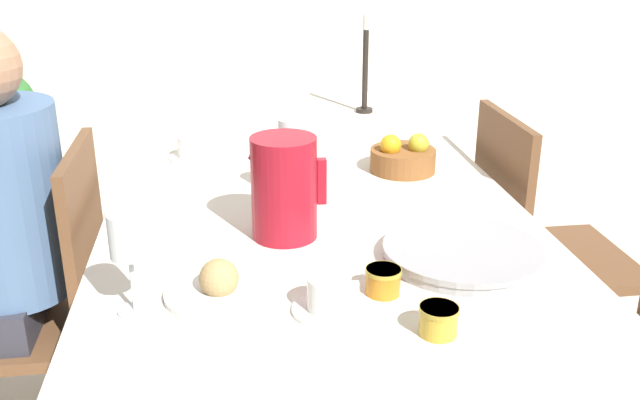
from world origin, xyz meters
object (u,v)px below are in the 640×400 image
at_px(teacup_across, 192,149).
at_px(fruit_bowl, 403,158).
at_px(wine_glass_water, 292,140).
at_px(wine_glass_juice, 129,241).
at_px(chair_person_side, 42,308).
at_px(chair_opposite, 536,249).
at_px(serving_tray, 462,253).
at_px(potted_plant, 0,129).
at_px(teacup_near_person, 329,297).
at_px(bread_plate, 219,286).
at_px(red_pitcher, 284,187).
at_px(candlestick_tall, 365,75).
at_px(jam_jar_red, 383,279).
at_px(jam_jar_amber, 439,319).

distance_m(teacup_across, fruit_bowl, 0.61).
height_order(wine_glass_water, fruit_bowl, wine_glass_water).
bearing_deg(wine_glass_juice, fruit_bowl, 46.08).
bearing_deg(chair_person_side, chair_opposite, -83.48).
height_order(serving_tray, potted_plant, serving_tray).
xyz_separation_m(wine_glass_juice, teacup_near_person, (0.34, -0.05, -0.11)).
relative_size(bread_plate, potted_plant, 0.28).
relative_size(chair_opposite, serving_tray, 2.73).
bearing_deg(teacup_near_person, bread_plate, 156.30).
xyz_separation_m(red_pitcher, wine_glass_juice, (-0.29, -0.29, 0.02)).
height_order(chair_opposite, candlestick_tall, candlestick_tall).
height_order(teacup_near_person, jam_jar_red, teacup_near_person).
bearing_deg(wine_glass_water, jam_jar_amber, -74.74).
height_order(wine_glass_water, wine_glass_juice, wine_glass_water).
xyz_separation_m(chair_person_side, potted_plant, (-0.63, 1.94, -0.06)).
height_order(red_pitcher, jam_jar_red, red_pitcher).
height_order(wine_glass_juice, candlestick_tall, candlestick_tall).
xyz_separation_m(chair_person_side, teacup_across, (0.38, 0.36, 0.29)).
relative_size(jam_jar_amber, jam_jar_red, 1.00).
distance_m(wine_glass_juice, jam_jar_red, 0.46).
relative_size(chair_person_side, bread_plate, 4.36).
relative_size(red_pitcher, bread_plate, 1.10).
bearing_deg(jam_jar_red, fruit_bowl, 73.01).
bearing_deg(wine_glass_juice, red_pitcher, 44.85).
distance_m(red_pitcher, candlestick_tall, 1.11).
bearing_deg(wine_glass_juice, teacup_near_person, -7.59).
height_order(chair_opposite, wine_glass_juice, wine_glass_juice).
bearing_deg(serving_tray, teacup_across, 127.16).
bearing_deg(candlestick_tall, teacup_near_person, -103.68).
bearing_deg(fruit_bowl, candlestick_tall, 88.18).
bearing_deg(jam_jar_amber, fruit_bowl, 80.02).
bearing_deg(teacup_across, fruit_bowl, -18.31).
xyz_separation_m(chair_person_side, jam_jar_red, (0.76, -0.50, 0.29)).
distance_m(chair_opposite, teacup_near_person, 1.06).
bearing_deg(teacup_across, wine_glass_juice, -94.81).
bearing_deg(red_pitcher, teacup_near_person, -81.88).
height_order(chair_opposite, teacup_near_person, chair_opposite).
height_order(chair_person_side, red_pitcher, red_pitcher).
xyz_separation_m(chair_opposite, bread_plate, (-0.92, -0.63, 0.28)).
bearing_deg(potted_plant, serving_tray, -55.94).
relative_size(bread_plate, fruit_bowl, 1.14).
bearing_deg(wine_glass_juice, potted_plant, 110.86).
distance_m(serving_tray, fruit_bowl, 0.56).
bearing_deg(chair_opposite, wine_glass_water, -78.04).
distance_m(jam_jar_amber, candlestick_tall, 1.49).
xyz_separation_m(teacup_across, jam_jar_amber, (0.44, -1.01, -0.00)).
relative_size(red_pitcher, jam_jar_amber, 3.31).
height_order(wine_glass_water, jam_jar_red, wine_glass_water).
bearing_deg(candlestick_tall, serving_tray, -91.63).
distance_m(bread_plate, jam_jar_amber, 0.40).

